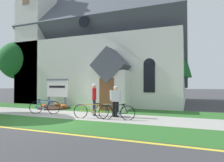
# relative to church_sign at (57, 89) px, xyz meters

# --- Properties ---
(ground) EXTENTS (140.00, 140.00, 0.00)m
(ground) POSITION_rel_church_sign_xyz_m (2.75, -0.19, -1.36)
(ground) COLOR #3D3D3F
(sidewalk_slab) EXTENTS (32.00, 2.51, 0.01)m
(sidewalk_slab) POSITION_rel_church_sign_xyz_m (1.34, -2.35, -1.36)
(sidewalk_slab) COLOR #A8A59E
(sidewalk_slab) RESTS_ON ground
(grass_verge) EXTENTS (32.00, 2.28, 0.01)m
(grass_verge) POSITION_rel_church_sign_xyz_m (1.34, -4.75, -1.36)
(grass_verge) COLOR #2D6628
(grass_verge) RESTS_ON ground
(church_lawn) EXTENTS (24.00, 2.59, 0.01)m
(church_lawn) POSITION_rel_church_sign_xyz_m (1.34, 0.20, -1.36)
(church_lawn) COLOR #2D6628
(church_lawn) RESTS_ON ground
(church_building) EXTENTS (14.80, 12.77, 12.70)m
(church_building) POSITION_rel_church_sign_xyz_m (1.08, 6.73, 3.62)
(church_building) COLOR silver
(church_building) RESTS_ON ground
(church_sign) EXTENTS (1.91, 0.23, 2.09)m
(church_sign) POSITION_rel_church_sign_xyz_m (0.00, 0.00, 0.00)
(church_sign) COLOR slate
(church_sign) RESTS_ON ground
(flower_bed) EXTENTS (2.24, 2.24, 0.34)m
(flower_bed) POSITION_rel_church_sign_xyz_m (0.01, -0.34, -1.28)
(flower_bed) COLOR #382319
(flower_bed) RESTS_ON ground
(bicycle_green) EXTENTS (1.72, 0.47, 0.78)m
(bicycle_green) POSITION_rel_church_sign_xyz_m (4.30, -3.01, -1.00)
(bicycle_green) COLOR black
(bicycle_green) RESTS_ON ground
(bicycle_red) EXTENTS (1.66, 0.68, 0.84)m
(bicycle_red) POSITION_rel_church_sign_xyz_m (1.09, -2.60, -0.97)
(bicycle_red) COLOR black
(bicycle_red) RESTS_ON ground
(bicycle_silver) EXTENTS (1.71, 0.45, 0.78)m
(bicycle_silver) POSITION_rel_church_sign_xyz_m (5.62, -2.91, -0.99)
(bicycle_silver) COLOR black
(bicycle_silver) RESTS_ON ground
(cyclist_in_yellow_jersey) EXTENTS (0.38, 0.74, 1.73)m
(cyclist_in_yellow_jersey) POSITION_rel_church_sign_xyz_m (4.06, -2.17, -0.34)
(cyclist_in_yellow_jersey) COLOR #191E38
(cyclist_in_yellow_jersey) RESTS_ON ground
(cyclist_in_blue_jersey) EXTENTS (0.64, 0.30, 1.60)m
(cyclist_in_blue_jersey) POSITION_rel_church_sign_xyz_m (5.29, -2.16, -0.43)
(cyclist_in_blue_jersey) COLOR black
(cyclist_in_blue_jersey) RESTS_ON ground
(roadside_conifer) EXTENTS (3.27, 3.27, 8.25)m
(roadside_conifer) POSITION_rel_church_sign_xyz_m (7.44, 5.28, 3.88)
(roadside_conifer) COLOR #4C3823
(roadside_conifer) RESTS_ON ground
(yard_deciduous_tree) EXTENTS (3.62, 3.62, 5.74)m
(yard_deciduous_tree) POSITION_rel_church_sign_xyz_m (-6.30, 2.43, 2.59)
(yard_deciduous_tree) COLOR #3D2D1E
(yard_deciduous_tree) RESTS_ON ground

